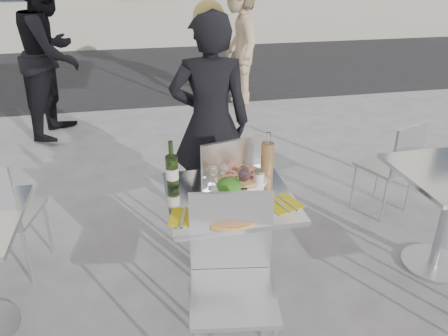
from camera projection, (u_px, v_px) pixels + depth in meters
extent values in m
plane|color=slate|center=(229.00, 294.00, 2.86)|extent=(80.00, 80.00, 0.00)
cube|color=black|center=(159.00, 67.00, 8.57)|extent=(24.00, 5.00, 0.00)
cylinder|color=#B7BABF|center=(229.00, 293.00, 2.85)|extent=(0.44, 0.44, 0.02)
cylinder|color=#B7BABF|center=(229.00, 248.00, 2.70)|extent=(0.07, 0.07, 0.72)
cube|color=silver|center=(229.00, 197.00, 2.53)|extent=(0.72, 0.72, 0.03)
cylinder|color=#B7BABF|center=(433.00, 263.00, 3.12)|extent=(0.44, 0.44, 0.02)
cylinder|color=#B7BABF|center=(444.00, 221.00, 2.97)|extent=(0.07, 0.07, 0.72)
cylinder|color=silver|center=(230.00, 203.00, 3.46)|extent=(0.02, 0.02, 0.46)
cylinder|color=silver|center=(187.00, 213.00, 3.32)|extent=(0.02, 0.02, 0.46)
cylinder|color=silver|center=(253.00, 226.00, 3.16)|extent=(0.02, 0.02, 0.46)
cylinder|color=silver|center=(206.00, 239.00, 3.01)|extent=(0.02, 0.02, 0.46)
cube|color=silver|center=(219.00, 191.00, 3.13)|extent=(0.52, 0.52, 0.03)
cube|color=silver|center=(232.00, 173.00, 2.85)|extent=(0.43, 0.13, 0.46)
cylinder|color=silver|center=(198.00, 307.00, 2.44)|extent=(0.02, 0.02, 0.46)
cylinder|color=silver|center=(263.00, 305.00, 2.45)|extent=(0.02, 0.02, 0.46)
cube|color=silver|center=(233.00, 297.00, 2.17)|extent=(0.49, 0.49, 0.03)
cube|color=silver|center=(231.00, 231.00, 2.26)|extent=(0.43, 0.09, 0.46)
cylinder|color=silver|center=(48.00, 228.00, 3.16)|extent=(0.02, 0.02, 0.44)
cylinder|color=silver|center=(1.00, 227.00, 3.17)|extent=(0.02, 0.02, 0.44)
cylinder|color=silver|center=(28.00, 258.00, 2.85)|extent=(0.02, 0.02, 0.44)
cube|color=silver|center=(6.00, 214.00, 2.91)|extent=(0.49, 0.49, 0.02)
cylinder|color=silver|center=(378.00, 176.00, 3.94)|extent=(0.02, 0.02, 0.40)
cylinder|color=silver|center=(353.00, 185.00, 3.78)|extent=(0.02, 0.02, 0.40)
cylinder|color=silver|center=(409.00, 190.00, 3.71)|extent=(0.02, 0.02, 0.40)
cylinder|color=silver|center=(384.00, 201.00, 3.54)|extent=(0.02, 0.02, 0.40)
cube|color=silver|center=(385.00, 166.00, 3.65)|extent=(0.49, 0.49, 0.02)
cube|color=silver|center=(409.00, 150.00, 3.42)|extent=(0.35, 0.16, 0.40)
imported|color=black|center=(210.00, 123.00, 3.33)|extent=(0.66, 0.48, 1.68)
imported|color=black|center=(51.00, 54.00, 5.04)|extent=(0.96, 1.10, 1.93)
imported|color=tan|center=(239.00, 42.00, 6.14)|extent=(0.69, 1.16, 1.77)
cylinder|color=tan|center=(230.00, 211.00, 2.35)|extent=(0.35, 0.35, 0.02)
cylinder|color=beige|center=(230.00, 210.00, 2.34)|extent=(0.31, 0.31, 0.00)
cylinder|color=white|center=(241.00, 178.00, 2.71)|extent=(0.33, 0.33, 0.01)
cylinder|color=tan|center=(241.00, 176.00, 2.70)|extent=(0.29, 0.29, 0.02)
cylinder|color=beige|center=(241.00, 174.00, 2.70)|extent=(0.26, 0.26, 0.00)
cylinder|color=white|center=(229.00, 191.00, 2.55)|extent=(0.22, 0.22, 0.01)
ellipsoid|color=#1E711C|center=(229.00, 185.00, 2.54)|extent=(0.15, 0.15, 0.08)
sphere|color=#B21914|center=(235.00, 182.00, 2.56)|extent=(0.03, 0.03, 0.03)
cylinder|color=#385620|center=(172.00, 172.00, 2.57)|extent=(0.07, 0.07, 0.20)
cone|color=#385620|center=(171.00, 156.00, 2.52)|extent=(0.07, 0.07, 0.03)
cylinder|color=#385620|center=(171.00, 149.00, 2.51)|extent=(0.03, 0.03, 0.10)
cylinder|color=silver|center=(172.00, 173.00, 2.57)|extent=(0.07, 0.08, 0.07)
cylinder|color=tan|center=(267.00, 160.00, 2.70)|extent=(0.08, 0.08, 0.22)
cylinder|color=white|center=(268.00, 139.00, 2.64)|extent=(0.03, 0.03, 0.08)
cylinder|color=white|center=(259.00, 180.00, 2.60)|extent=(0.06, 0.06, 0.09)
cylinder|color=silver|center=(259.00, 172.00, 2.58)|extent=(0.06, 0.06, 0.02)
cylinder|color=white|center=(213.00, 188.00, 2.60)|extent=(0.06, 0.06, 0.00)
cylinder|color=white|center=(213.00, 181.00, 2.58)|extent=(0.01, 0.01, 0.09)
ellipsoid|color=white|center=(213.00, 171.00, 2.55)|extent=(0.07, 0.07, 0.08)
ellipsoid|color=#F9EFAF|center=(213.00, 172.00, 2.55)|extent=(0.05, 0.05, 0.05)
cylinder|color=white|center=(222.00, 186.00, 2.62)|extent=(0.06, 0.06, 0.00)
cylinder|color=white|center=(222.00, 179.00, 2.60)|extent=(0.01, 0.01, 0.09)
ellipsoid|color=white|center=(221.00, 169.00, 2.57)|extent=(0.07, 0.07, 0.08)
ellipsoid|color=#F9EFAF|center=(221.00, 170.00, 2.58)|extent=(0.05, 0.05, 0.05)
cylinder|color=white|center=(244.00, 192.00, 2.55)|extent=(0.06, 0.06, 0.00)
cylinder|color=white|center=(244.00, 186.00, 2.53)|extent=(0.01, 0.01, 0.09)
ellipsoid|color=white|center=(244.00, 175.00, 2.50)|extent=(0.07, 0.07, 0.08)
ellipsoid|color=#420917|center=(244.00, 176.00, 2.51)|extent=(0.05, 0.05, 0.05)
cylinder|color=white|center=(243.00, 190.00, 2.58)|extent=(0.06, 0.06, 0.00)
cylinder|color=white|center=(243.00, 183.00, 2.56)|extent=(0.01, 0.01, 0.09)
ellipsoid|color=white|center=(244.00, 172.00, 2.53)|extent=(0.07, 0.07, 0.08)
ellipsoid|color=#420917|center=(243.00, 174.00, 2.53)|extent=(0.05, 0.05, 0.05)
cube|color=#CFC512|center=(187.00, 217.00, 2.31)|extent=(0.22, 0.22, 0.00)
cube|color=#B7BABF|center=(183.00, 217.00, 2.31)|extent=(0.06, 0.20, 0.00)
cube|color=#B7BABF|center=(193.00, 216.00, 2.31)|extent=(0.05, 0.18, 0.00)
cube|color=#CFC512|center=(283.00, 204.00, 2.43)|extent=(0.23, 0.23, 0.00)
cube|color=#B7BABF|center=(279.00, 203.00, 2.43)|extent=(0.08, 0.19, 0.00)
cube|color=#B7BABF|center=(288.00, 202.00, 2.44)|extent=(0.07, 0.17, 0.00)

